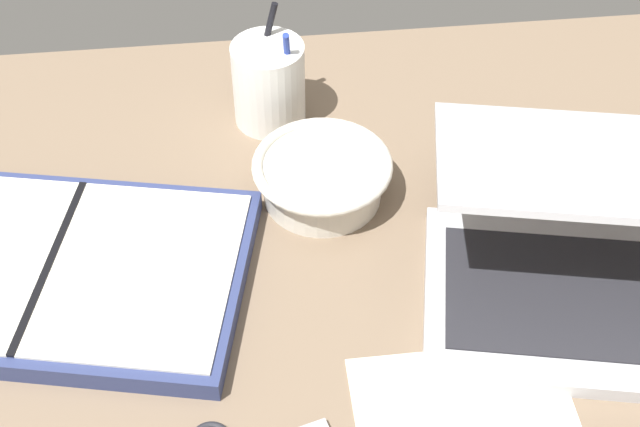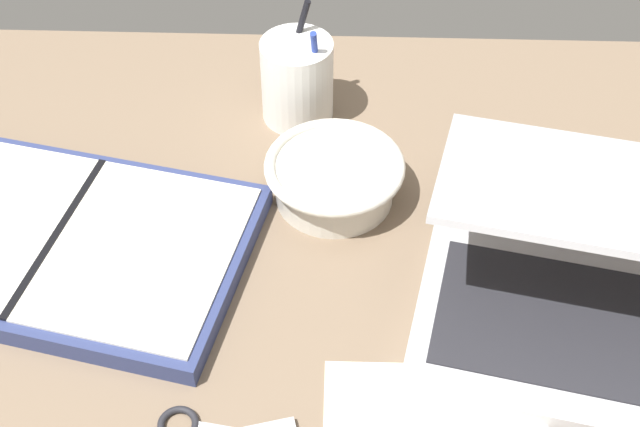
% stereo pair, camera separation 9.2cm
% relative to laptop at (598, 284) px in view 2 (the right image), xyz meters
% --- Properties ---
extents(desk_top, '(1.40, 1.00, 0.02)m').
position_rel_laptop_xyz_m(desk_top, '(-0.22, -0.01, -0.06)').
color(desk_top, '#75604C').
rests_on(desk_top, ground).
extents(laptop, '(0.40, 0.37, 0.16)m').
position_rel_laptop_xyz_m(laptop, '(0.00, 0.00, 0.00)').
color(laptop, '#B7B7BC').
rests_on(laptop, desk_top).
extents(bowl, '(0.16, 0.16, 0.05)m').
position_rel_laptop_xyz_m(bowl, '(-0.26, 0.17, -0.02)').
color(bowl, silver).
rests_on(bowl, desk_top).
extents(pen_cup, '(0.09, 0.09, 0.15)m').
position_rel_laptop_xyz_m(pen_cup, '(-0.31, 0.31, 0.00)').
color(pen_cup, white).
rests_on(pen_cup, desk_top).
extents(planner, '(0.45, 0.34, 0.03)m').
position_rel_laptop_xyz_m(planner, '(-0.56, 0.07, -0.04)').
color(planner, navy).
rests_on(planner, desk_top).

